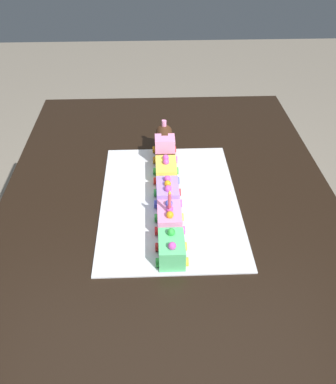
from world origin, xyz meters
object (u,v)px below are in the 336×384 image
(cake_car_gondola_lemon, at_px, (166,171))
(cake_car_tanker_mint_green, at_px, (172,249))
(cake_locomotive, at_px, (165,145))
(birthday_candle, at_px, (170,199))
(cake_car_caboose_lavender, at_px, (168,193))
(dining_table, at_px, (169,219))
(cake_car_flatbed_bubblegum, at_px, (169,219))

(cake_car_gondola_lemon, bearing_deg, cake_car_tanker_mint_green, 0.00)
(cake_locomotive, bearing_deg, cake_car_tanker_mint_green, -0.00)
(cake_car_gondola_lemon, distance_m, cake_car_tanker_mint_green, 0.35)
(cake_car_tanker_mint_green, bearing_deg, cake_car_gondola_lemon, 180.00)
(birthday_candle, bearing_deg, cake_car_caboose_lavender, -180.00)
(cake_car_caboose_lavender, xyz_separation_m, cake_car_tanker_mint_green, (0.24, 0.00, -0.00))
(cake_car_tanker_mint_green, distance_m, birthday_candle, 0.13)
(dining_table, bearing_deg, cake_car_tanker_mint_green, -1.09)
(cake_car_flatbed_bubblegum, bearing_deg, cake_locomotive, 180.00)
(cake_car_gondola_lemon, bearing_deg, cake_car_flatbed_bubblegum, -0.00)
(cake_locomotive, xyz_separation_m, cake_car_gondola_lemon, (0.13, -0.00, -0.02))
(cake_locomotive, distance_m, cake_car_flatbed_bubblegum, 0.37)
(cake_locomotive, relative_size, cake_car_gondola_lemon, 1.40)
(dining_table, xyz_separation_m, cake_car_flatbed_bubblegum, (0.17, -0.01, 0.14))
(cake_car_tanker_mint_green, relative_size, birthday_candle, 1.74)
(cake_car_gondola_lemon, bearing_deg, birthday_candle, 0.00)
(cake_locomotive, bearing_deg, cake_car_flatbed_bubblegum, -0.00)
(cake_car_caboose_lavender, bearing_deg, cake_car_gondola_lemon, 180.00)
(cake_car_tanker_mint_green, bearing_deg, cake_car_flatbed_bubblegum, -180.00)
(dining_table, distance_m, birthday_candle, 0.28)
(cake_car_gondola_lemon, height_order, cake_car_flatbed_bubblegum, same)
(cake_car_tanker_mint_green, height_order, birthday_candle, birthday_candle)
(dining_table, relative_size, cake_car_flatbed_bubblegum, 14.00)
(cake_car_gondola_lemon, height_order, cake_car_caboose_lavender, same)
(dining_table, relative_size, cake_locomotive, 10.00)
(cake_car_flatbed_bubblegum, distance_m, birthday_candle, 0.07)
(cake_car_flatbed_bubblegum, relative_size, birthday_candle, 1.74)
(dining_table, distance_m, cake_car_gondola_lemon, 0.15)
(dining_table, relative_size, cake_car_gondola_lemon, 14.00)
(cake_locomotive, relative_size, cake_car_flatbed_bubblegum, 1.40)
(cake_car_caboose_lavender, distance_m, cake_car_flatbed_bubblegum, 0.12)
(dining_table, bearing_deg, cake_car_gondola_lemon, -175.08)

